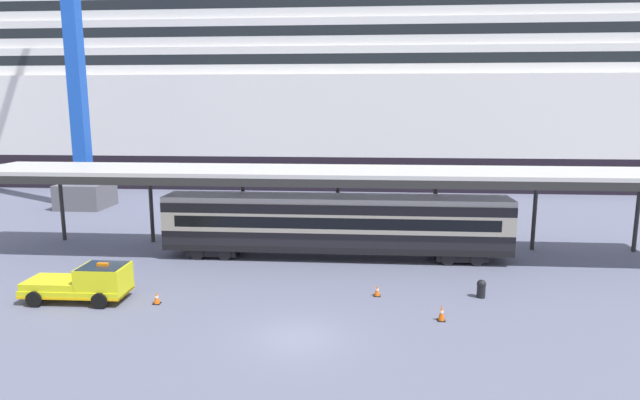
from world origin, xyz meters
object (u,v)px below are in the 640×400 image
traffic_cone_far (157,298)px  quay_bollard (481,288)px  traffic_cone_near (442,313)px  train_carriage (335,223)px  cruise_ship (284,72)px  traffic_cone_mid (377,291)px  dockside_crane (76,20)px  service_truck (86,282)px

traffic_cone_far → quay_bollard: 16.63m
traffic_cone_near → train_carriage: bearing=118.7°
cruise_ship → traffic_cone_far: cruise_ship is taller
cruise_ship → traffic_cone_mid: 51.38m
traffic_cone_far → dockside_crane: bearing=123.6°
train_carriage → dockside_crane: dockside_crane is taller
service_truck → quay_bollard: size_ratio=5.45×
train_carriage → traffic_cone_mid: bearing=-69.8°
dockside_crane → service_truck: bearing=-62.7°
train_carriage → dockside_crane: 32.97m
cruise_ship → service_truck: cruise_ship is taller
train_carriage → traffic_cone_mid: (2.54, -6.90, -2.00)m
train_carriage → service_truck: train_carriage is taller
train_carriage → quay_bollard: train_carriage is taller
train_carriage → dockside_crane: size_ratio=0.39×
quay_bollard → train_carriage: bearing=139.9°
traffic_cone_mid → cruise_ship: bearing=103.7°
traffic_cone_near → traffic_cone_far: traffic_cone_near is taller
traffic_cone_mid → traffic_cone_far: (-11.10, -1.98, 0.01)m
traffic_cone_near → dockside_crane: 43.05m
traffic_cone_mid → traffic_cone_far: traffic_cone_far is taller
service_truck → cruise_ship: bearing=86.4°
service_truck → quay_bollard: service_truck is taller
cruise_ship → train_carriage: 43.81m
quay_bollard → service_truck: bearing=-174.2°
traffic_cone_mid → traffic_cone_far: size_ratio=0.98×
dockside_crane → traffic_cone_far: bearing=-56.4°
cruise_ship → service_truck: (-3.09, -49.81, -13.46)m
service_truck → traffic_cone_near: bearing=-3.9°
traffic_cone_near → quay_bollard: size_ratio=0.80×
traffic_cone_far → dockside_crane: 33.99m
traffic_cone_mid → dockside_crane: dockside_crane is taller
cruise_ship → service_truck: size_ratio=28.50×
train_carriage → service_truck: size_ratio=4.24×
service_truck → quay_bollard: bearing=5.8°
dockside_crane → traffic_cone_near: bearing=-40.1°
cruise_ship → quay_bollard: 52.62m
traffic_cone_near → traffic_cone_far: bearing=175.7°
cruise_ship → quay_bollard: (17.09, -47.77, -13.93)m
service_truck → dockside_crane: (-12.49, 24.23, 16.60)m
service_truck → traffic_cone_far: bearing=-2.4°
train_carriage → cruise_ship: bearing=102.6°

